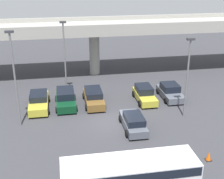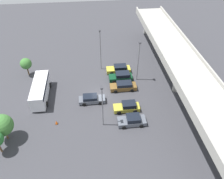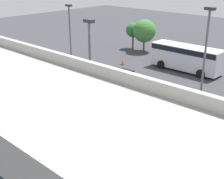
# 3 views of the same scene
# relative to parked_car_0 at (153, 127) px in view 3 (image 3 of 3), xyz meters

# --- Properties ---
(ground_plane) EXTENTS (103.78, 103.78, 0.00)m
(ground_plane) POSITION_rel_parked_car_0_xyz_m (6.96, -4.53, -0.74)
(ground_plane) COLOR #38383D
(parked_car_0) EXTENTS (2.12, 4.87, 1.55)m
(parked_car_0) POSITION_rel_parked_car_0_xyz_m (0.00, 0.00, 0.00)
(parked_car_0) COLOR gold
(parked_car_0) RESTS_ON ground_plane
(parked_car_1) EXTENTS (2.17, 4.53, 1.66)m
(parked_car_1) POSITION_rel_parked_car_0_xyz_m (2.73, 0.10, 0.05)
(parked_car_1) COLOR #0C381E
(parked_car_1) RESTS_ON ground_plane
(parked_car_2) EXTENTS (2.09, 4.88, 1.54)m
(parked_car_2) POSITION_rel_parked_car_0_xyz_m (5.64, 0.10, 0.00)
(parked_car_2) COLOR brown
(parked_car_2) RESTS_ON ground_plane
(parked_car_3) EXTENTS (1.96, 4.51, 1.43)m
(parked_car_3) POSITION_rel_parked_car_0_xyz_m (8.48, -5.93, -0.06)
(parked_car_3) COLOR #515660
(parked_car_3) RESTS_ON ground_plane
(parked_car_4) EXTENTS (1.98, 4.33, 1.61)m
(parked_car_4) POSITION_rel_parked_car_0_xyz_m (11.12, -0.09, 0.02)
(parked_car_4) COLOR gold
(parked_car_4) RESTS_ON ground_plane
(parked_car_5) EXTENTS (2.18, 4.40, 1.56)m
(parked_car_5) POSITION_rel_parked_car_0_xyz_m (14.12, 0.19, -0.03)
(parked_car_5) COLOR #515660
(parked_car_5) RESTS_ON ground_plane
(shuttle_bus) EXTENTS (8.24, 2.66, 2.89)m
(shuttle_bus) POSITION_rel_parked_car_0_xyz_m (6.09, -14.75, 0.99)
(shuttle_bus) COLOR silver
(shuttle_bus) RESTS_ON ground_plane
(lamp_post_near_aisle) EXTENTS (0.70, 0.35, 8.74)m
(lamp_post_near_aisle) POSITION_rel_parked_car_0_xyz_m (-1.53, -3.54, 4.33)
(lamp_post_near_aisle) COLOR slate
(lamp_post_near_aisle) RESTS_ON ground_plane
(lamp_post_mid_lot) EXTENTS (0.70, 0.35, 8.24)m
(lamp_post_mid_lot) POSITION_rel_parked_car_0_xyz_m (2.94, 3.17, 4.07)
(lamp_post_mid_lot) COLOR slate
(lamp_post_mid_lot) RESTS_ON ground_plane
(lamp_post_by_overpass) EXTENTS (0.70, 0.35, 7.70)m
(lamp_post_by_overpass) POSITION_rel_parked_car_0_xyz_m (13.90, -4.34, 3.80)
(lamp_post_by_overpass) COLOR slate
(lamp_post_by_overpass) RESTS_ON ground_plane
(tree_front_right) EXTENTS (3.17, 3.17, 4.50)m
(tree_front_right) POSITION_rel_parked_car_0_xyz_m (15.00, -18.52, 2.17)
(tree_front_right) COLOR brown
(tree_front_right) RESTS_ON ground_plane
(tree_front_far_right) EXTENTS (2.09, 2.09, 3.77)m
(tree_front_far_right) POSITION_rel_parked_car_0_xyz_m (17.21, -18.78, 1.97)
(tree_front_far_right) COLOR brown
(tree_front_far_right) RESTS_ON ground_plane
(traffic_cone) EXTENTS (0.44, 0.44, 0.70)m
(traffic_cone) POSITION_rel_parked_car_0_xyz_m (12.93, -11.60, -0.41)
(traffic_cone) COLOR black
(traffic_cone) RESTS_ON ground_plane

